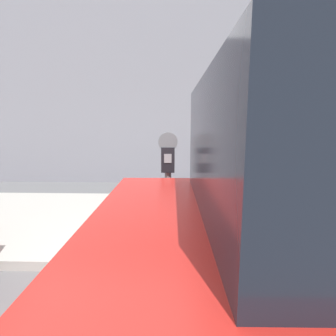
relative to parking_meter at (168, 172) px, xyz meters
name	(u,v)px	position (x,y,z in m)	size (l,w,h in m)	color
ground_plane	(114,331)	(-0.38, -1.19, -1.04)	(60.00, 60.00, 0.00)	slate
sidewalk	(146,221)	(-0.38, 1.01, -0.98)	(24.00, 2.80, 0.11)	#ADAAA3
building_facade	(159,81)	(-0.38, 4.15, 1.66)	(24.00, 0.30, 5.39)	gray
parking_meter	(168,172)	(0.00, 0.00, 0.00)	(0.22, 0.13, 1.38)	slate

